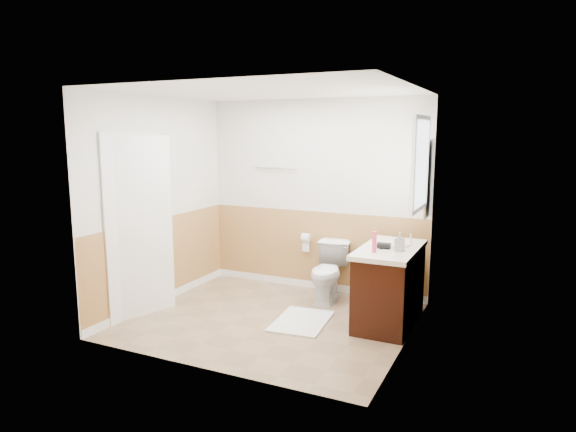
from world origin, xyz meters
The scene contains 32 objects.
floor centered at (0.00, 0.00, 0.00)m, with size 3.00×3.00×0.00m, color #8C7051.
ceiling centered at (0.00, 0.00, 2.50)m, with size 3.00×3.00×0.00m, color white.
wall_back centered at (0.00, 1.30, 1.25)m, with size 3.00×3.00×0.00m, color silver.
wall_front centered at (0.00, -1.30, 1.25)m, with size 3.00×3.00×0.00m, color silver.
wall_left centered at (-1.50, 0.00, 1.25)m, with size 3.00×3.00×0.00m, color silver.
wall_right centered at (1.50, 0.00, 1.25)m, with size 3.00×3.00×0.00m, color silver.
wainscot_back centered at (0.00, 1.29, 0.50)m, with size 3.00×3.00×0.00m, color tan.
wainscot_front centered at (0.00, -1.29, 0.50)m, with size 3.00×3.00×0.00m, color tan.
wainscot_left centered at (-1.49, 0.00, 0.50)m, with size 2.60×2.60×0.00m, color tan.
wainscot_right centered at (1.49, 0.00, 0.50)m, with size 2.60×2.60×0.00m, color tan.
toilet centered at (0.34, 0.91, 0.36)m, with size 0.40×0.71×0.72m, color white.
bath_mat centered at (0.34, 0.09, 0.01)m, with size 0.55×0.80×0.02m, color white.
vanity_cabinet centered at (1.21, 0.49, 0.40)m, with size 0.55×1.10×0.80m, color black.
vanity_knob_left centered at (0.91, 0.39, 0.55)m, with size 0.03×0.03×0.03m, color #B8B8BF.
vanity_knob_right centered at (0.91, 0.59, 0.55)m, with size 0.03×0.03×0.03m, color silver.
countertop centered at (1.20, 0.49, 0.83)m, with size 0.60×1.15×0.05m, color white.
sink_basin centered at (1.21, 0.64, 0.86)m, with size 0.36×0.36×0.02m, color white.
faucet centered at (1.39, 0.64, 0.92)m, with size 0.02×0.02×0.14m, color white.
lotion_bottle centered at (1.11, 0.18, 0.96)m, with size 0.05×0.05×0.22m, color #E93C68.
soap_dispenser centered at (1.33, 0.37, 0.95)m, with size 0.09×0.09×0.20m, color gray.
hair_dryer_body centered at (1.16, 0.39, 0.89)m, with size 0.07×0.07×0.14m, color black.
hair_dryer_handle centered at (1.13, 0.37, 0.86)m, with size 0.03×0.03×0.07m, color black.
mirror_panel centered at (1.48, 1.10, 1.55)m, with size 0.02×0.35×0.90m, color silver.
window_frame centered at (1.47, 0.59, 1.75)m, with size 0.04×0.80×1.00m, color white.
window_glass centered at (1.49, 0.59, 1.75)m, with size 0.01×0.70×0.90m, color white.
door centered at (-1.40, -0.45, 1.02)m, with size 0.05×0.80×2.04m, color white.
door_frame centered at (-1.48, -0.45, 1.03)m, with size 0.02×0.92×2.10m, color white.
door_knob centered at (-1.34, -0.12, 0.95)m, with size 0.06×0.06×0.06m, color silver.
towel_bar centered at (-0.55, 1.25, 1.60)m, with size 0.02×0.02×0.62m, color silver.
tp_holder_bar centered at (-0.10, 1.23, 0.70)m, with size 0.02×0.02×0.14m, color silver.
tp_roll centered at (-0.10, 1.23, 0.70)m, with size 0.11×0.11×0.10m, color white.
tp_sheet centered at (-0.10, 1.23, 0.59)m, with size 0.10×0.01×0.16m, color white.
Camera 1 is at (2.47, -4.79, 2.08)m, focal length 31.57 mm.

